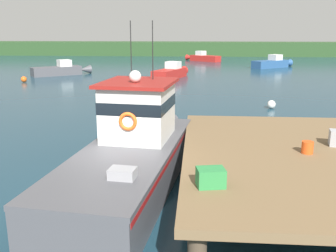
# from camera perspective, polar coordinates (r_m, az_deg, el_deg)

# --- Properties ---
(ground_plane) EXTENTS (200.00, 200.00, 0.00)m
(ground_plane) POSITION_cam_1_polar(r_m,az_deg,el_deg) (11.50, -6.79, -9.02)
(ground_plane) COLOR #193847
(dock) EXTENTS (6.00, 9.00, 1.20)m
(dock) POSITION_cam_1_polar(r_m,az_deg,el_deg) (11.23, 17.91, -4.35)
(dock) COLOR #4C3D2D
(dock) RESTS_ON ground
(main_fishing_boat) EXTENTS (3.48, 9.95, 4.80)m
(main_fishing_boat) POSITION_cam_1_polar(r_m,az_deg,el_deg) (11.54, -5.18, -3.55)
(main_fishing_boat) COLOR #4C4C51
(main_fishing_boat) RESTS_ON ground
(crate_single_far) EXTENTS (0.67, 0.55, 0.41)m
(crate_single_far) POSITION_cam_1_polar(r_m,az_deg,el_deg) (8.37, 6.43, -7.67)
(crate_single_far) COLOR #2D8442
(crate_single_far) RESTS_ON dock
(bait_bucket) EXTENTS (0.32, 0.32, 0.34)m
(bait_bucket) POSITION_cam_1_polar(r_m,az_deg,el_deg) (11.18, 20.18, -3.02)
(bait_bucket) COLOR #E04C19
(bait_bucket) RESTS_ON dock
(moored_boat_outer_mooring) EXTENTS (5.69, 4.86, 1.59)m
(moored_boat_outer_mooring) POSITION_cam_1_polar(r_m,az_deg,el_deg) (49.63, 15.42, 9.08)
(moored_boat_outer_mooring) COLOR #285184
(moored_boat_outer_mooring) RESTS_ON ground
(moored_boat_off_the_point) EXTENTS (5.62, 4.71, 1.56)m
(moored_boat_off_the_point) POSITION_cam_1_polar(r_m,az_deg,el_deg) (41.16, -15.80, 8.09)
(moored_boat_off_the_point) COLOR #4C4C51
(moored_boat_off_the_point) RESTS_ON ground
(moored_boat_near_channel) EXTENTS (3.30, 6.18, 1.56)m
(moored_boat_near_channel) POSITION_cam_1_polar(r_m,az_deg,el_deg) (37.22, 0.52, 8.03)
(moored_boat_near_channel) COLOR red
(moored_boat_near_channel) RESTS_ON ground
(moored_boat_far_left) EXTENTS (5.40, 4.55, 1.50)m
(moored_boat_far_left) POSITION_cam_1_polar(r_m,az_deg,el_deg) (58.34, 5.26, 10.18)
(moored_boat_far_left) COLOR red
(moored_boat_far_left) RESTS_ON ground
(mooring_buoy_spare_mooring) EXTENTS (0.49, 0.49, 0.49)m
(mooring_buoy_spare_mooring) POSITION_cam_1_polar(r_m,az_deg,el_deg) (23.36, 15.24, 3.14)
(mooring_buoy_spare_mooring) COLOR silver
(mooring_buoy_spare_mooring) RESTS_ON ground
(mooring_buoy_outer) EXTENTS (0.51, 0.51, 0.51)m
(mooring_buoy_outer) POSITION_cam_1_polar(r_m,az_deg,el_deg) (36.62, -20.81, 6.58)
(mooring_buoy_outer) COLOR #EA5B19
(mooring_buoy_outer) RESTS_ON ground
(mooring_buoy_channel_marker) EXTENTS (0.46, 0.46, 0.46)m
(mooring_buoy_channel_marker) POSITION_cam_1_polar(r_m,az_deg,el_deg) (19.10, 21.10, 0.25)
(mooring_buoy_channel_marker) COLOR silver
(mooring_buoy_channel_marker) RESTS_ON ground
(far_shoreline) EXTENTS (120.00, 8.00, 2.40)m
(far_shoreline) POSITION_cam_1_polar(r_m,az_deg,el_deg) (72.46, 2.74, 11.52)
(far_shoreline) COLOR #284723
(far_shoreline) RESTS_ON ground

